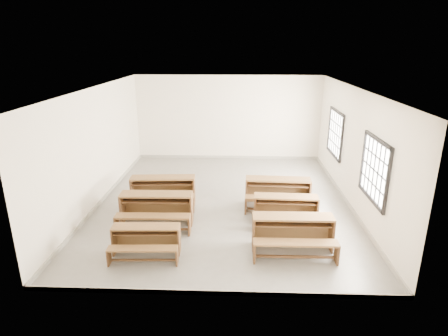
{
  "coord_description": "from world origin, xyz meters",
  "views": [
    {
      "loc": [
        0.38,
        -9.87,
        4.29
      ],
      "look_at": [
        0.0,
        0.0,
        1.0
      ],
      "focal_mm": 30.0,
      "sensor_mm": 36.0,
      "label": 1
    }
  ],
  "objects_px": {
    "desk_set_1": "(156,207)",
    "desk_set_5": "(278,191)",
    "desk_set_0": "(146,238)",
    "desk_set_2": "(163,189)",
    "desk_set_4": "(286,208)",
    "desk_set_3": "(293,231)"
  },
  "relations": [
    {
      "from": "desk_set_2",
      "to": "desk_set_4",
      "type": "distance_m",
      "value": 3.43
    },
    {
      "from": "desk_set_0",
      "to": "desk_set_2",
      "type": "bearing_deg",
      "value": 90.75
    },
    {
      "from": "desk_set_1",
      "to": "desk_set_5",
      "type": "xyz_separation_m",
      "value": [
        3.1,
        1.2,
        0.0
      ]
    },
    {
      "from": "desk_set_0",
      "to": "desk_set_4",
      "type": "height_order",
      "value": "desk_set_4"
    },
    {
      "from": "desk_set_2",
      "to": "desk_set_3",
      "type": "distance_m",
      "value": 4.01
    },
    {
      "from": "desk_set_0",
      "to": "desk_set_2",
      "type": "xyz_separation_m",
      "value": [
        -0.14,
        2.61,
        0.09
      ]
    },
    {
      "from": "desk_set_1",
      "to": "desk_set_3",
      "type": "distance_m",
      "value": 3.39
    },
    {
      "from": "desk_set_0",
      "to": "desk_set_4",
      "type": "relative_size",
      "value": 0.91
    },
    {
      "from": "desk_set_1",
      "to": "desk_set_5",
      "type": "height_order",
      "value": "same"
    },
    {
      "from": "desk_set_1",
      "to": "desk_set_4",
      "type": "bearing_deg",
      "value": 2.11
    },
    {
      "from": "desk_set_5",
      "to": "desk_set_2",
      "type": "bearing_deg",
      "value": -177.48
    },
    {
      "from": "desk_set_3",
      "to": "desk_set_4",
      "type": "xyz_separation_m",
      "value": [
        0.0,
        1.29,
        -0.04
      ]
    },
    {
      "from": "desk_set_0",
      "to": "desk_set_5",
      "type": "height_order",
      "value": "desk_set_5"
    },
    {
      "from": "desk_set_3",
      "to": "desk_set_5",
      "type": "relative_size",
      "value": 0.96
    },
    {
      "from": "desk_set_1",
      "to": "desk_set_2",
      "type": "xyz_separation_m",
      "value": [
        -0.07,
        1.21,
        -0.0
      ]
    },
    {
      "from": "desk_set_1",
      "to": "desk_set_3",
      "type": "xyz_separation_m",
      "value": [
        3.2,
        -1.11,
        -0.01
      ]
    },
    {
      "from": "desk_set_3",
      "to": "desk_set_4",
      "type": "distance_m",
      "value": 1.29
    },
    {
      "from": "desk_set_1",
      "to": "desk_set_4",
      "type": "height_order",
      "value": "desk_set_1"
    },
    {
      "from": "desk_set_2",
      "to": "desk_set_0",
      "type": "bearing_deg",
      "value": -90.78
    },
    {
      "from": "desk_set_0",
      "to": "desk_set_5",
      "type": "xyz_separation_m",
      "value": [
        3.03,
        2.61,
        0.09
      ]
    },
    {
      "from": "desk_set_0",
      "to": "desk_set_2",
      "type": "distance_m",
      "value": 2.62
    },
    {
      "from": "desk_set_1",
      "to": "desk_set_2",
      "type": "relative_size",
      "value": 0.98
    }
  ]
}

